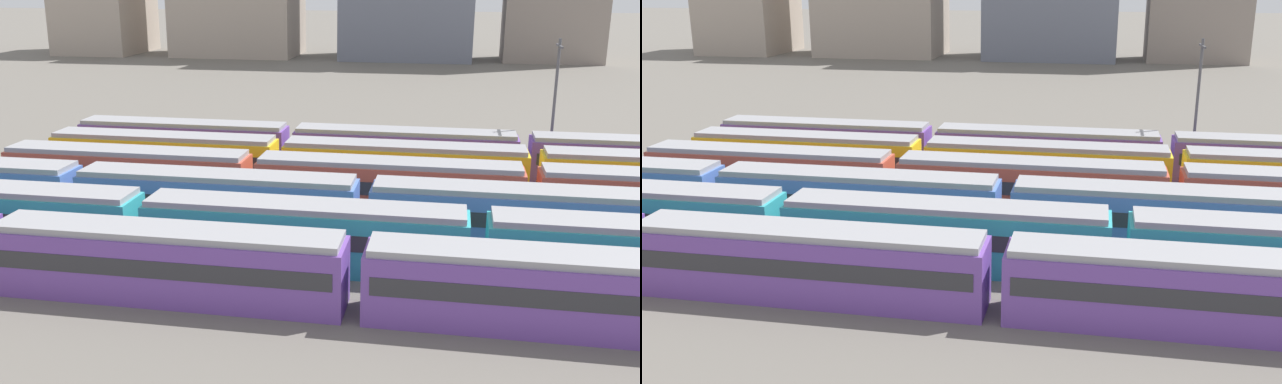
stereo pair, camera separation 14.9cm
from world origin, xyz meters
The scene contains 7 objects.
ground_plane centered at (0.00, 13.00, 0.00)m, with size 600.00×600.00×0.00m, color #666059.
train_track_0 centered at (7.28, 0.00, 1.90)m, with size 55.80×3.06×3.75m.
train_track_2 centered at (15.86, 10.40, 1.90)m, with size 74.70×3.06×3.75m.
train_track_4 centered at (17.54, 20.80, 1.90)m, with size 55.80×3.06×3.75m.
train_track_5 centered at (17.21, 26.00, 1.90)m, with size 55.80×3.06×3.75m.
catenary_pole_1 centered at (29.08, 29.24, 6.01)m, with size 0.24×3.20×10.89m.
distant_building_0 centered at (-52.08, 113.92, 10.33)m, with size 15.84×19.37×20.66m, color #A89989.
Camera 2 is at (20.99, -31.56, 15.65)m, focal length 40.51 mm.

